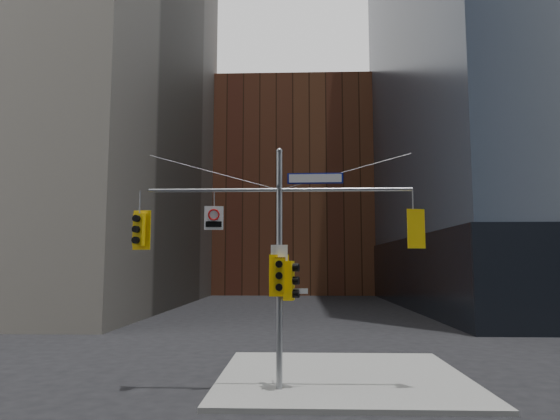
# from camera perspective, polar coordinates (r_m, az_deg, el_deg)

# --- Properties ---
(ground) EXTENTS (160.00, 160.00, 0.00)m
(ground) POSITION_cam_1_polar(r_m,az_deg,el_deg) (13.50, -0.41, -22.36)
(ground) COLOR black
(ground) RESTS_ON ground
(sidewalk_corner) EXTENTS (8.00, 8.00, 0.15)m
(sidewalk_corner) POSITION_cam_1_polar(r_m,az_deg,el_deg) (17.42, 7.13, -18.37)
(sidewalk_corner) COLOR gray
(sidewalk_corner) RESTS_ON ground
(brick_midrise) EXTENTS (26.00, 20.00, 28.00)m
(brick_midrise) POSITION_cam_1_polar(r_m,az_deg,el_deg) (71.70, 1.57, 1.98)
(brick_midrise) COLOR brown
(brick_midrise) RESTS_ON ground
(signal_assembly) EXTENTS (8.00, 0.80, 7.30)m
(signal_assembly) POSITION_cam_1_polar(r_m,az_deg,el_deg) (14.98, -0.07, -3.69)
(signal_assembly) COLOR gray
(signal_assembly) RESTS_ON ground
(traffic_light_west_arm) EXTENTS (0.58, 0.52, 1.21)m
(traffic_light_west_arm) POSITION_cam_1_polar(r_m,az_deg,el_deg) (15.76, -15.79, -2.18)
(traffic_light_west_arm) COLOR yellow
(traffic_light_west_arm) RESTS_ON ground
(traffic_light_east_arm) EXTENTS (0.55, 0.51, 1.17)m
(traffic_light_east_arm) POSITION_cam_1_polar(r_m,az_deg,el_deg) (15.39, 15.03, -2.11)
(traffic_light_east_arm) COLOR yellow
(traffic_light_east_arm) RESTS_ON ground
(traffic_light_pole_side) EXTENTS (0.50, 0.43, 1.16)m
(traffic_light_pole_side) POSITION_cam_1_polar(r_m,az_deg,el_deg) (14.96, 1.19, -8.07)
(traffic_light_pole_side) COLOR yellow
(traffic_light_pole_side) RESTS_ON ground
(traffic_light_pole_front) EXTENTS (0.59, 0.47, 1.23)m
(traffic_light_pole_front) POSITION_cam_1_polar(r_m,az_deg,el_deg) (14.70, -0.11, -7.50)
(traffic_light_pole_front) COLOR yellow
(traffic_light_pole_front) RESTS_ON ground
(street_sign_blade) EXTENTS (1.69, 0.10, 0.33)m
(street_sign_blade) POSITION_cam_1_polar(r_m,az_deg,el_deg) (15.19, 4.04, 3.63)
(street_sign_blade) COLOR navy
(street_sign_blade) RESTS_ON ground
(regulatory_sign_arm) EXTENTS (0.57, 0.11, 0.72)m
(regulatory_sign_arm) POSITION_cam_1_polar(r_m,az_deg,el_deg) (15.22, -7.58, -0.82)
(regulatory_sign_arm) COLOR silver
(regulatory_sign_arm) RESTS_ON ground
(regulatory_sign_pole) EXTENTS (0.50, 0.08, 0.66)m
(regulatory_sign_pole) POSITION_cam_1_polar(r_m,az_deg,el_deg) (14.85, -0.09, -5.34)
(regulatory_sign_pole) COLOR silver
(regulatory_sign_pole) RESTS_ON ground
(street_blade_ew) EXTENTS (0.79, 0.09, 0.16)m
(street_blade_ew) POSITION_cam_1_polar(r_m,az_deg,el_deg) (14.98, 1.67, -9.24)
(street_blade_ew) COLOR silver
(street_blade_ew) RESTS_ON ground
(street_blade_ns) EXTENTS (0.14, 0.81, 0.16)m
(street_blade_ns) POSITION_cam_1_polar(r_m,az_deg,el_deg) (15.46, -0.01, -9.96)
(street_blade_ns) COLOR #145926
(street_blade_ns) RESTS_ON ground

